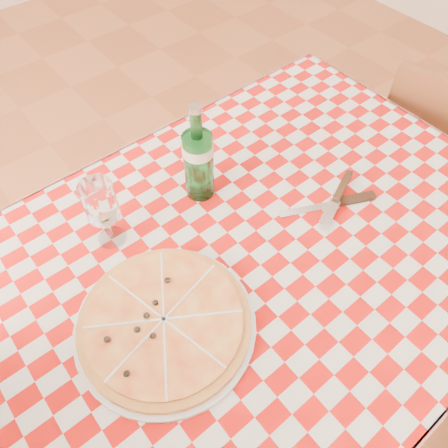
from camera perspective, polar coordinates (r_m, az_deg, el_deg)
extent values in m
plane|color=#985331|center=(1.62, 2.00, -18.78)|extent=(6.00, 6.00, 0.00)
cube|color=brown|center=(0.95, 3.22, -4.82)|extent=(1.20, 0.80, 0.04)
cylinder|color=brown|center=(1.38, -25.79, -15.45)|extent=(0.06, 0.06, 0.71)
cylinder|color=brown|center=(1.64, 9.06, 6.15)|extent=(0.06, 0.06, 0.71)
cube|color=#AD0E0A|center=(0.93, 3.29, -4.03)|extent=(1.30, 0.90, 0.01)
cube|color=brown|center=(1.80, 24.99, 7.83)|extent=(0.47, 0.47, 0.04)
cylinder|color=brown|center=(1.83, 26.02, -1.66)|extent=(0.03, 0.03, 0.38)
cylinder|color=brown|center=(1.83, 17.01, 2.47)|extent=(0.03, 0.03, 0.38)
cylinder|color=brown|center=(2.05, 20.13, 8.21)|extent=(0.03, 0.03, 0.38)
cube|color=brown|center=(1.53, 26.17, 9.93)|extent=(0.15, 0.36, 0.40)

